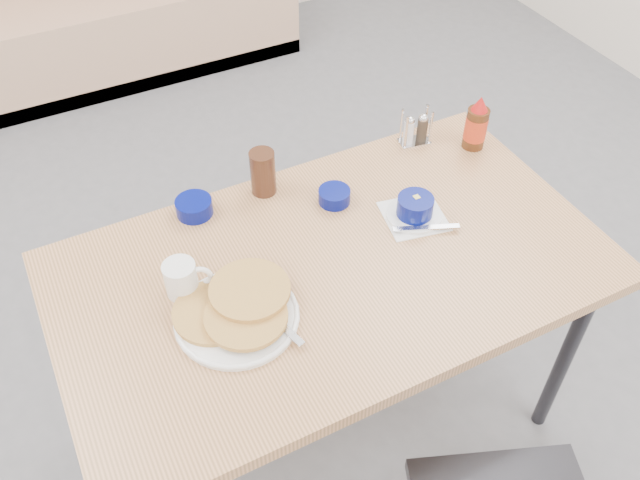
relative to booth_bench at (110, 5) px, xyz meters
name	(u,v)px	position (x,y,z in m)	size (l,w,h in m)	color
booth_bench	(110,5)	(0.00, 0.00, 0.00)	(1.90, 0.56, 1.22)	tan
dining_table	(332,280)	(0.00, -2.53, 0.35)	(1.40, 0.80, 0.76)	tan
pancake_plate	(237,311)	(-0.28, -2.58, 0.43)	(0.29, 0.30, 0.05)	white
coffee_mug	(183,278)	(-0.36, -2.45, 0.46)	(0.12, 0.08, 0.09)	white
grits_setting	(415,209)	(0.28, -2.48, 0.44)	(0.19, 0.20, 0.07)	white
creamer_bowl	(194,207)	(-0.25, -2.19, 0.43)	(0.10, 0.10, 0.05)	#040D63
butter_bowl	(334,196)	(0.12, -2.33, 0.43)	(0.09, 0.09, 0.04)	#040D63
amber_tumbler	(263,172)	(-0.04, -2.19, 0.48)	(0.07, 0.07, 0.13)	#3C2013
condiment_caddy	(415,131)	(0.46, -2.19, 0.45)	(0.10, 0.07, 0.11)	silver
syrup_bottle	(476,125)	(0.61, -2.29, 0.49)	(0.07, 0.07, 0.18)	#47230F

